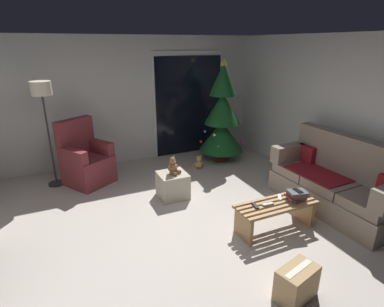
{
  "coord_description": "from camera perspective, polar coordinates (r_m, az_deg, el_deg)",
  "views": [
    {
      "loc": [
        -1.3,
        -3.05,
        2.35
      ],
      "look_at": [
        0.4,
        0.7,
        0.85
      ],
      "focal_mm": 28.51,
      "sensor_mm": 36.0,
      "label": 1
    }
  ],
  "objects": [
    {
      "name": "ottoman",
      "position": [
        4.92,
        -3.61,
        -5.92
      ],
      "size": [
        0.44,
        0.44,
        0.41
      ],
      "primitive_type": "cube",
      "color": "#B2A893",
      "rests_on": "ground"
    },
    {
      "name": "book_stack",
      "position": [
        4.27,
        18.96,
        -7.41
      ],
      "size": [
        0.27,
        0.24,
        0.13
      ],
      "color": "#4C4C51",
      "rests_on": "coffee_table"
    },
    {
      "name": "floor_lamp",
      "position": [
        5.5,
        -26.16,
        9.16
      ],
      "size": [
        0.32,
        0.32,
        1.78
      ],
      "color": "#2D2D30",
      "rests_on": "ground"
    },
    {
      "name": "patio_door_frame",
      "position": [
        6.71,
        -0.67,
        9.28
      ],
      "size": [
        1.6,
        0.02,
        2.2
      ],
      "primitive_type": "cube",
      "color": "silver",
      "rests_on": "ground"
    },
    {
      "name": "christmas_tree",
      "position": [
        6.28,
        5.64,
        6.64
      ],
      "size": [
        0.92,
        0.92,
        2.06
      ],
      "color": "#4C1E19",
      "rests_on": "ground"
    },
    {
      "name": "cardboard_box_taped_mid_floor",
      "position": [
        3.34,
        18.97,
        -21.96
      ],
      "size": [
        0.47,
        0.34,
        0.34
      ],
      "color": "tan",
      "rests_on": "ground"
    },
    {
      "name": "armchair",
      "position": [
        5.65,
        -19.23,
        -1.34
      ],
      "size": [
        0.94,
        0.95,
        1.13
      ],
      "color": "maroon",
      "rests_on": "ground"
    },
    {
      "name": "patio_door_glass",
      "position": [
        6.71,
        -0.61,
        8.83
      ],
      "size": [
        1.5,
        0.02,
        2.1
      ],
      "primitive_type": "cube",
      "color": "black",
      "rests_on": "ground"
    },
    {
      "name": "couch",
      "position": [
        4.99,
        25.37,
        -5.07
      ],
      "size": [
        0.85,
        1.97,
        1.08
      ],
      "color": "gray",
      "rests_on": "ground"
    },
    {
      "name": "remote_silver",
      "position": [
        4.08,
        14.02,
        -9.2
      ],
      "size": [
        0.16,
        0.05,
        0.02
      ],
      "primitive_type": "cube",
      "rotation": [
        0.0,
        0.0,
        1.52
      ],
      "color": "#ADADB2",
      "rests_on": "coffee_table"
    },
    {
      "name": "teddy_bear_chestnut",
      "position": [
        4.78,
        -3.59,
        -2.46
      ],
      "size": [
        0.21,
        0.22,
        0.29
      ],
      "color": "brown",
      "rests_on": "ottoman"
    },
    {
      "name": "coffee_table",
      "position": [
        4.21,
        15.32,
        -10.51
      ],
      "size": [
        1.1,
        0.4,
        0.39
      ],
      "color": "#9E7547",
      "rests_on": "ground"
    },
    {
      "name": "remote_white",
      "position": [
        4.28,
        16.06,
        -7.91
      ],
      "size": [
        0.13,
        0.15,
        0.02
      ],
      "primitive_type": "cube",
      "rotation": [
        0.0,
        0.0,
        2.47
      ],
      "color": "silver",
      "rests_on": "coffee_table"
    },
    {
      "name": "wall_back",
      "position": [
        6.34,
        -12.37,
        9.57
      ],
      "size": [
        5.72,
        0.12,
        2.5
      ],
      "primitive_type": "cube",
      "color": "beige",
      "rests_on": "ground"
    },
    {
      "name": "wall_right",
      "position": [
        5.28,
        28.79,
        5.5
      ],
      "size": [
        0.12,
        6.0,
        2.5
      ],
      "primitive_type": "cube",
      "color": "beige",
      "rests_on": "ground"
    },
    {
      "name": "cell_phone",
      "position": [
        4.25,
        19.2,
        -6.58
      ],
      "size": [
        0.08,
        0.15,
        0.01
      ],
      "primitive_type": "cube",
      "rotation": [
        0.0,
        0.0,
        -0.05
      ],
      "color": "black",
      "rests_on": "book_stack"
    },
    {
      "name": "ground_plane",
      "position": [
        4.07,
        -1.09,
        -15.31
      ],
      "size": [
        7.0,
        7.0,
        0.0
      ],
      "primitive_type": "plane",
      "color": "#BCB2A8"
    },
    {
      "name": "teddy_bear_honey_by_tree",
      "position": [
        6.0,
        1.22,
        -1.79
      ],
      "size": [
        0.2,
        0.2,
        0.29
      ],
      "color": "tan",
      "rests_on": "ground"
    },
    {
      "name": "remote_black",
      "position": [
        4.01,
        11.73,
        -9.53
      ],
      "size": [
        0.08,
        0.16,
        0.02
      ],
      "primitive_type": "cube",
      "rotation": [
        0.0,
        0.0,
        6.07
      ],
      "color": "black",
      "rests_on": "coffee_table"
    }
  ]
}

